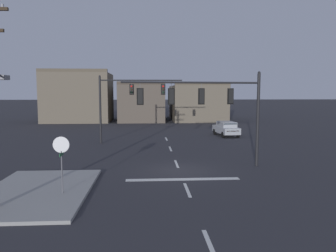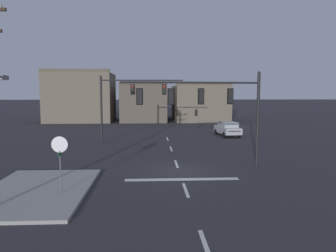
% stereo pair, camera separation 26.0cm
% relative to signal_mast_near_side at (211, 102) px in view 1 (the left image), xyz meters
% --- Properties ---
extents(ground_plane, '(400.00, 400.00, 0.00)m').
position_rel_signal_mast_near_side_xyz_m(ground_plane, '(-2.04, -0.64, -4.28)').
color(ground_plane, '#2B2B30').
extents(sidewalk_near_corner, '(5.00, 8.00, 0.15)m').
position_rel_signal_mast_near_side_xyz_m(sidewalk_near_corner, '(-9.38, -4.64, -4.20)').
color(sidewalk_near_corner, gray).
rests_on(sidewalk_near_corner, ground).
extents(stop_bar_paint, '(6.40, 0.50, 0.01)m').
position_rel_signal_mast_near_side_xyz_m(stop_bar_paint, '(-2.04, -2.64, -4.28)').
color(stop_bar_paint, silver).
rests_on(stop_bar_paint, ground).
extents(lane_centreline, '(0.16, 26.40, 0.01)m').
position_rel_signal_mast_near_side_xyz_m(lane_centreline, '(-2.04, 1.36, -4.28)').
color(lane_centreline, silver).
rests_on(lane_centreline, ground).
extents(signal_mast_near_side, '(8.90, 1.23, 6.22)m').
position_rel_signal_mast_near_side_xyz_m(signal_mast_near_side, '(0.00, 0.00, 0.00)').
color(signal_mast_near_side, black).
rests_on(signal_mast_near_side, ground).
extents(signal_mast_far_side, '(7.88, 0.44, 6.47)m').
position_rel_signal_mast_near_side_xyz_m(signal_mast_far_side, '(-6.13, 10.80, 0.17)').
color(signal_mast_far_side, black).
rests_on(signal_mast_far_side, ground).
extents(stop_sign, '(0.76, 0.64, 2.83)m').
position_rel_signal_mast_near_side_xyz_m(stop_sign, '(-8.02, -5.21, -2.13)').
color(stop_sign, '#56565B').
rests_on(stop_sign, ground).
extents(car_lot_nearside, '(2.29, 4.59, 1.61)m').
position_rel_signal_mast_near_side_xyz_m(car_lot_nearside, '(4.79, 15.35, -3.42)').
color(car_lot_nearside, '#9EA0A5').
rests_on(car_lot_nearside, ground).
extents(building_row, '(29.93, 13.47, 8.47)m').
position_rel_signal_mast_near_side_xyz_m(building_row, '(-5.47, 36.40, -0.89)').
color(building_row, '#665B4C').
rests_on(building_row, ground).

